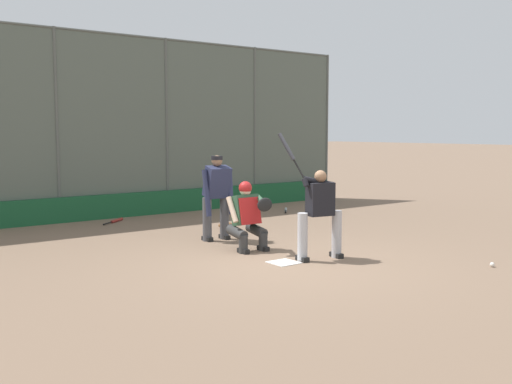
# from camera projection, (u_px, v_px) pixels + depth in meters

# --- Properties ---
(ground_plane) EXTENTS (160.00, 160.00, 0.00)m
(ground_plane) POSITION_uv_depth(u_px,v_px,m) (284.00, 263.00, 9.59)
(ground_plane) COLOR #7A604C
(home_plate_marker) EXTENTS (0.43, 0.43, 0.01)m
(home_plate_marker) POSITION_uv_depth(u_px,v_px,m) (284.00, 262.00, 9.59)
(home_plate_marker) COLOR white
(home_plate_marker) RESTS_ON ground_plane
(backstop_fence) EXTENTS (14.18, 0.08, 4.45)m
(backstop_fence) POSITION_uv_depth(u_px,v_px,m) (115.00, 122.00, 14.48)
(backstop_fence) COLOR #515651
(backstop_fence) RESTS_ON ground_plane
(padding_wall) EXTENTS (13.82, 0.18, 0.58)m
(padding_wall) POSITION_uv_depth(u_px,v_px,m) (119.00, 206.00, 14.60)
(padding_wall) COLOR #19512D
(padding_wall) RESTS_ON ground_plane
(bleachers_beyond) EXTENTS (9.87, 3.05, 1.80)m
(bleachers_beyond) POSITION_uv_depth(u_px,v_px,m) (83.00, 184.00, 17.07)
(bleachers_beyond) COLOR slate
(bleachers_beyond) RESTS_ON ground_plane
(batter_at_plate) EXTENTS (0.89, 0.77, 2.08)m
(batter_at_plate) POSITION_uv_depth(u_px,v_px,m) (319.00, 211.00, 9.78)
(batter_at_plate) COLOR #B7B7BC
(batter_at_plate) RESTS_ON ground_plane
(catcher_behind_plate) EXTENTS (0.65, 0.76, 1.22)m
(catcher_behind_plate) POSITION_uv_depth(u_px,v_px,m) (248.00, 215.00, 10.54)
(catcher_behind_plate) COLOR #333333
(catcher_behind_plate) RESTS_ON ground_plane
(umpire_home) EXTENTS (0.67, 0.42, 1.64)m
(umpire_home) POSITION_uv_depth(u_px,v_px,m) (217.00, 195.00, 11.49)
(umpire_home) COLOR #4C4C51
(umpire_home) RESTS_ON ground_plane
(spare_bat_near_backstop) EXTENTS (0.56, 0.65, 0.07)m
(spare_bat_near_backstop) POSITION_uv_depth(u_px,v_px,m) (286.00, 210.00, 15.78)
(spare_bat_near_backstop) COLOR black
(spare_bat_near_backstop) RESTS_ON ground_plane
(spare_bat_by_padding) EXTENTS (0.73, 0.60, 0.07)m
(spare_bat_by_padding) POSITION_uv_depth(u_px,v_px,m) (115.00, 221.00, 13.86)
(spare_bat_by_padding) COLOR black
(spare_bat_by_padding) RESTS_ON ground_plane
(fielding_glove_on_dirt) EXTENTS (0.34, 0.26, 0.12)m
(fielding_glove_on_dirt) POSITION_uv_depth(u_px,v_px,m) (225.00, 225.00, 13.05)
(fielding_glove_on_dirt) COLOR brown
(fielding_glove_on_dirt) RESTS_ON ground_plane
(baseball_loose) EXTENTS (0.07, 0.07, 0.07)m
(baseball_loose) POSITION_uv_depth(u_px,v_px,m) (492.00, 265.00, 9.30)
(baseball_loose) COLOR white
(baseball_loose) RESTS_ON ground_plane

